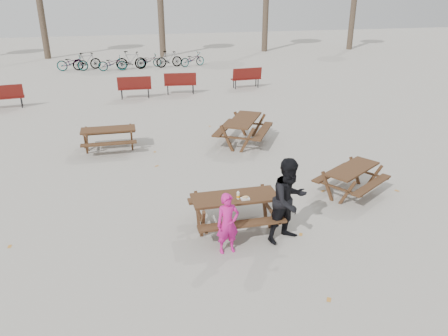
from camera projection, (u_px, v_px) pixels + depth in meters
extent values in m
plane|color=gray|center=(235.00, 228.00, 9.37)|extent=(80.00, 80.00, 0.00)
cube|color=#341D13|center=(235.00, 197.00, 9.08)|extent=(1.80, 0.70, 0.05)
cube|color=#341D13|center=(242.00, 224.00, 8.66)|extent=(1.80, 0.25, 0.05)
cube|color=#341D13|center=(228.00, 197.00, 9.74)|extent=(1.80, 0.25, 0.05)
cylinder|color=#341D13|center=(203.00, 225.00, 8.81)|extent=(0.08, 0.08, 0.73)
cylinder|color=#341D13|center=(197.00, 211.00, 9.34)|extent=(0.08, 0.08, 0.73)
cylinder|color=#341D13|center=(273.00, 216.00, 9.12)|extent=(0.08, 0.08, 0.73)
cylinder|color=#341D13|center=(264.00, 203.00, 9.66)|extent=(0.08, 0.08, 0.73)
cube|color=silver|center=(245.00, 199.00, 8.92)|extent=(0.18, 0.11, 0.03)
ellipsoid|color=tan|center=(245.00, 197.00, 8.91)|extent=(0.14, 0.06, 0.05)
cylinder|color=silver|center=(238.00, 196.00, 8.93)|extent=(0.06, 0.06, 0.15)
cylinder|color=orange|center=(238.00, 196.00, 8.94)|extent=(0.07, 0.07, 0.05)
cylinder|color=white|center=(238.00, 192.00, 8.90)|extent=(0.03, 0.03, 0.02)
imported|color=#C7187E|center=(228.00, 224.00, 8.34)|extent=(0.48, 0.34, 1.24)
imported|color=black|center=(289.00, 200.00, 8.65)|extent=(1.05, 0.94, 1.77)
imported|color=black|center=(72.00, 63.00, 26.18)|extent=(1.92, 0.91, 0.97)
imported|color=black|center=(87.00, 61.00, 26.57)|extent=(1.77, 0.98, 1.02)
imported|color=black|center=(112.00, 63.00, 26.24)|extent=(1.71, 0.62, 0.89)
imported|color=black|center=(131.00, 60.00, 26.64)|extent=(1.84, 0.55, 1.10)
imported|color=black|center=(149.00, 60.00, 27.44)|extent=(1.60, 0.73, 0.81)
imported|color=black|center=(169.00, 59.00, 27.35)|extent=(1.74, 0.82, 1.01)
imported|color=black|center=(192.00, 59.00, 27.71)|extent=(1.77, 1.13, 0.88)
cylinder|color=#382B21|center=(41.00, 11.00, 29.54)|extent=(0.44, 0.44, 6.30)
cylinder|color=#382B21|center=(161.00, 13.00, 30.40)|extent=(0.44, 0.44, 5.95)
cylinder|color=#382B21|center=(266.00, 6.00, 32.84)|extent=(0.44, 0.44, 6.65)
cylinder|color=#382B21|center=(353.00, 15.00, 34.14)|extent=(0.44, 0.44, 5.25)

